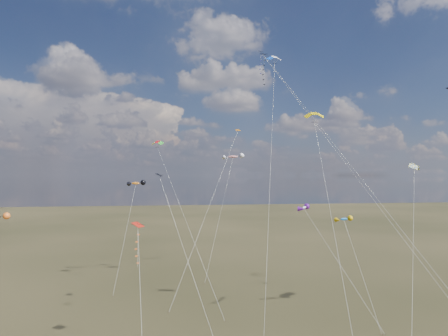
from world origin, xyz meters
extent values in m
cube|color=black|center=(7.32, 22.61, 37.90)|extent=(1.37, 1.36, 0.34)
cylinder|color=silver|center=(15.42, 7.74, 18.95)|extent=(16.23, 29.78, 37.92)
cube|color=#0A1C4B|center=(8.07, 27.78, 39.94)|extent=(1.05, 1.06, 0.38)
cylinder|color=silver|center=(16.36, 12.29, 19.97)|extent=(16.60, 31.01, 39.96)
cube|color=black|center=(-9.52, 12.64, 17.96)|extent=(1.04, 1.08, 0.38)
cylinder|color=silver|center=(-6.45, 7.72, 8.98)|extent=(6.17, 9.88, 17.97)
cube|color=#B11B0E|center=(-11.56, 2.03, 12.68)|extent=(1.43, 1.46, 0.49)
cylinder|color=silver|center=(-11.05, -1.52, 6.34)|extent=(1.04, 7.11, 12.70)
cube|color=#C5690B|center=(4.17, 29.24, 26.03)|extent=(1.01, 0.96, 0.35)
cylinder|color=silver|center=(-2.03, 20.37, 13.01)|extent=(12.45, 17.76, 26.04)
cube|color=#332316|center=(-8.24, 11.51, 0.06)|extent=(0.10, 0.10, 0.12)
cylinder|color=silver|center=(9.53, 0.59, 13.00)|extent=(2.23, 16.39, 26.02)
cylinder|color=silver|center=(5.21, 10.84, 18.44)|extent=(6.76, 19.49, 36.89)
cylinder|color=silver|center=(18.75, 0.10, 9.68)|extent=(9.79, 13.85, 19.38)
cylinder|color=silver|center=(-5.72, 16.62, 11.73)|extent=(8.68, 18.46, 23.48)
cube|color=#332316|center=(-1.40, 7.40, 0.06)|extent=(0.10, 0.10, 0.12)
ellipsoid|color=orange|center=(-13.97, 31.95, 16.48)|extent=(3.07, 1.47, 1.14)
cylinder|color=silver|center=(-15.16, 25.91, 8.24)|extent=(2.40, 12.10, 16.49)
cube|color=#332316|center=(-16.35, 19.87, 0.06)|extent=(0.10, 0.10, 0.12)
ellipsoid|color=silver|center=(9.17, 8.68, 13.73)|extent=(2.23, 2.70, 0.83)
cylinder|color=silver|center=(12.46, 4.74, 6.86)|extent=(6.62, 7.91, 13.74)
cube|color=#332316|center=(15.75, 0.80, 0.06)|extent=(0.10, 0.10, 0.12)
ellipsoid|color=red|center=(4.38, 35.83, 21.57)|extent=(3.97, 1.59, 1.21)
cylinder|color=silver|center=(1.05, 30.19, 10.78)|extent=(6.69, 11.30, 21.58)
cube|color=#332316|center=(-2.28, 24.56, 0.06)|extent=(0.10, 0.10, 0.12)
ellipsoid|color=#1166B5|center=(14.94, 9.34, 12.05)|extent=(2.27, 1.21, 0.84)
cylinder|color=silver|center=(15.15, 5.04, 6.03)|extent=(0.45, 8.62, 12.07)
cube|color=#332316|center=(15.36, 0.74, 0.06)|extent=(0.10, 0.10, 0.12)
camera|label=1|loc=(-8.69, -41.08, 17.88)|focal=32.00mm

